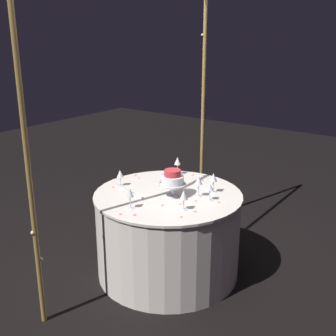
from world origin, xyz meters
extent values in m
plane|color=black|center=(0.00, 0.00, 0.00)|extent=(12.00, 12.00, 0.00)
cylinder|color=olive|center=(-1.07, 0.34, 1.18)|extent=(0.04, 0.04, 2.37)
cylinder|color=olive|center=(1.07, 0.34, 1.18)|extent=(0.04, 0.04, 2.37)
sphere|color=#F9EAB2|center=(-1.06, 0.35, 1.17)|extent=(0.02, 0.02, 0.02)
sphere|color=#F9EAB2|center=(1.05, 0.35, 1.97)|extent=(0.02, 0.02, 0.02)
sphere|color=#F9EAB2|center=(-1.09, 0.34, 0.71)|extent=(0.02, 0.02, 0.02)
sphere|color=#F9EAB2|center=(1.05, 0.34, 0.20)|extent=(0.02, 0.02, 0.02)
sphere|color=#F9EAB2|center=(-1.05, 0.32, 0.50)|extent=(0.02, 0.02, 0.02)
sphere|color=#F9EAB2|center=(1.08, 0.35, 1.01)|extent=(0.02, 0.02, 0.02)
sphere|color=#F9EAB2|center=(-1.08, 0.34, 0.71)|extent=(0.02, 0.02, 0.02)
sphere|color=#F9EAB2|center=(1.07, 0.34, 0.59)|extent=(0.02, 0.02, 0.02)
cylinder|color=silver|center=(0.00, 0.00, 0.35)|extent=(1.20, 1.20, 0.71)
cylinder|color=silver|center=(0.00, 0.00, 0.72)|extent=(1.23, 1.23, 0.02)
cylinder|color=silver|center=(-0.02, -0.06, 0.73)|extent=(0.11, 0.11, 0.01)
cylinder|color=silver|center=(-0.02, -0.06, 0.78)|extent=(0.02, 0.02, 0.09)
cylinder|color=silver|center=(-0.02, -0.06, 0.83)|extent=(0.22, 0.22, 0.01)
cylinder|color=white|center=(-0.02, -0.06, 0.87)|extent=(0.18, 0.18, 0.06)
cylinder|color=#CC333D|center=(-0.02, -0.06, 0.93)|extent=(0.13, 0.13, 0.05)
cylinder|color=silver|center=(-0.09, 0.45, 0.73)|extent=(0.06, 0.06, 0.00)
cylinder|color=silver|center=(-0.09, 0.45, 0.77)|extent=(0.01, 0.01, 0.08)
cone|color=silver|center=(-0.09, 0.45, 0.84)|extent=(0.06, 0.06, 0.06)
cylinder|color=silver|center=(0.10, -0.23, 0.73)|extent=(0.06, 0.06, 0.00)
cylinder|color=silver|center=(0.10, -0.23, 0.78)|extent=(0.01, 0.01, 0.10)
cone|color=silver|center=(0.10, -0.23, 0.87)|extent=(0.06, 0.06, 0.07)
cylinder|color=silver|center=(0.25, -0.28, 0.73)|extent=(0.06, 0.06, 0.00)
cylinder|color=silver|center=(0.25, -0.28, 0.78)|extent=(0.01, 0.01, 0.10)
cone|color=silver|center=(0.25, -0.28, 0.86)|extent=(0.06, 0.06, 0.07)
cylinder|color=silver|center=(-0.19, -0.29, 0.73)|extent=(0.06, 0.06, 0.00)
cylinder|color=silver|center=(-0.19, -0.29, 0.77)|extent=(0.01, 0.01, 0.08)
cone|color=silver|center=(-0.19, -0.29, 0.85)|extent=(0.06, 0.06, 0.07)
cylinder|color=silver|center=(-0.41, 0.05, 0.73)|extent=(0.06, 0.06, 0.00)
cylinder|color=silver|center=(-0.41, 0.05, 0.78)|extent=(0.01, 0.01, 0.09)
cone|color=silver|center=(-0.41, 0.05, 0.86)|extent=(0.06, 0.06, 0.07)
cylinder|color=silver|center=(0.08, -0.35, 0.73)|extent=(0.06, 0.06, 0.00)
cylinder|color=silver|center=(0.08, -0.35, 0.77)|extent=(0.01, 0.01, 0.08)
cone|color=silver|center=(0.08, -0.35, 0.84)|extent=(0.06, 0.06, 0.05)
cylinder|color=silver|center=(0.46, 0.22, 0.73)|extent=(0.06, 0.06, 0.00)
cylinder|color=silver|center=(0.46, 0.22, 0.78)|extent=(0.01, 0.01, 0.09)
cone|color=silver|center=(0.46, 0.22, 0.86)|extent=(0.06, 0.06, 0.07)
cube|color=silver|center=(-0.15, 0.28, 0.73)|extent=(0.08, 0.22, 0.01)
cube|color=white|center=(-0.19, 0.15, 0.73)|extent=(0.04, 0.09, 0.01)
ellipsoid|color=#EA6B84|center=(0.09, -0.43, 0.73)|extent=(0.03, 0.03, 0.00)
ellipsoid|color=#EA6B84|center=(-0.13, -0.21, 0.73)|extent=(0.03, 0.02, 0.00)
ellipsoid|color=#EA6B84|center=(-0.16, 0.47, 0.73)|extent=(0.03, 0.02, 0.00)
ellipsoid|color=#EA6B84|center=(0.22, 0.05, 0.73)|extent=(0.04, 0.04, 0.00)
ellipsoid|color=#EA6B84|center=(-0.23, -0.11, 0.73)|extent=(0.04, 0.03, 0.00)
ellipsoid|color=#EA6B84|center=(-0.54, 0.04, 0.73)|extent=(0.04, 0.04, 0.00)
ellipsoid|color=#EA6B84|center=(0.52, 0.09, 0.73)|extent=(0.04, 0.03, 0.00)
ellipsoid|color=#EA6B84|center=(-0.32, -0.35, 0.73)|extent=(0.03, 0.02, 0.00)
ellipsoid|color=#EA6B84|center=(0.45, -0.05, 0.73)|extent=(0.03, 0.04, 0.00)
ellipsoid|color=#EA6B84|center=(0.19, 0.52, 0.73)|extent=(0.03, 0.03, 0.00)
ellipsoid|color=#EA6B84|center=(-0.49, -0.06, 0.73)|extent=(0.04, 0.04, 0.00)
ellipsoid|color=#EA6B84|center=(0.16, 0.44, 0.73)|extent=(0.03, 0.03, 0.00)
ellipsoid|color=#EA6B84|center=(-0.18, -0.38, 0.73)|extent=(0.04, 0.04, 0.00)
ellipsoid|color=#EA6B84|center=(0.00, -0.27, 0.73)|extent=(0.03, 0.03, 0.00)
camera|label=1|loc=(-2.63, -1.92, 2.00)|focal=45.24mm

